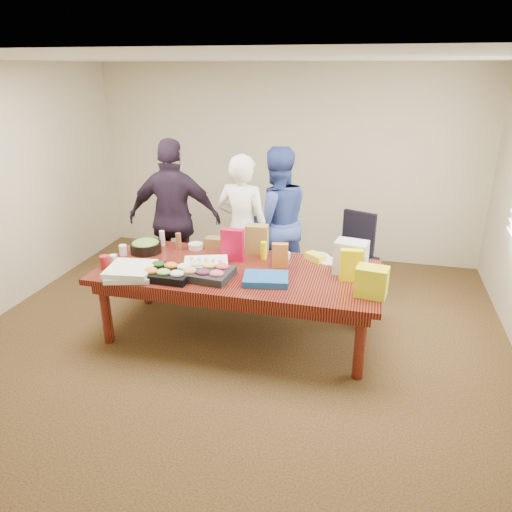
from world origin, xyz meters
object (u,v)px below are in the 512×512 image
(conference_table, at_px, (238,303))
(person_center, at_px, (243,229))
(office_chair, at_px, (356,259))
(sheet_cake, at_px, (206,265))
(person_right, at_px, (276,222))
(salad_bowl, at_px, (146,247))

(conference_table, height_order, person_center, person_center)
(office_chair, relative_size, sheet_cake, 2.24)
(conference_table, relative_size, sheet_cake, 6.44)
(office_chair, bearing_deg, sheet_cake, -116.82)
(office_chair, relative_size, person_right, 0.54)
(conference_table, relative_size, salad_bowl, 8.25)
(person_right, relative_size, sheet_cake, 4.13)
(conference_table, xyz_separation_m, salad_bowl, (-1.10, 0.22, 0.43))
(person_center, height_order, person_right, person_right)
(salad_bowl, bearing_deg, office_chair, 24.88)
(person_right, bearing_deg, office_chair, 158.04)
(person_right, bearing_deg, conference_table, 56.02)
(person_center, height_order, sheet_cake, person_center)
(sheet_cake, relative_size, salad_bowl, 1.28)
(conference_table, relative_size, person_right, 1.56)
(conference_table, bearing_deg, person_center, 102.41)
(conference_table, distance_m, person_right, 1.29)
(person_right, distance_m, salad_bowl, 1.57)
(person_center, distance_m, person_right, 0.44)
(person_right, distance_m, sheet_cake, 1.30)
(office_chair, xyz_separation_m, person_right, (-0.98, -0.09, 0.41))
(conference_table, relative_size, person_center, 1.60)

